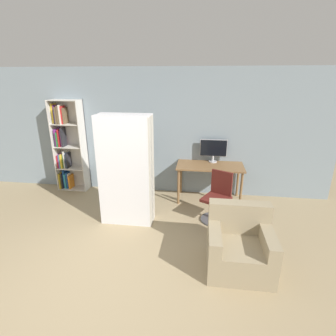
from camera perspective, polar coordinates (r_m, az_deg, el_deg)
The scene contains 9 objects.
ground_plane at distance 3.69m, azimuth -16.32°, elevation -24.28°, with size 16.00×16.00×0.00m, color #9E8966.
wall_back at distance 5.80m, azimuth -5.23°, elevation 7.75°, with size 8.00×0.06×2.70m.
desk at distance 5.49m, azimuth 9.10°, elevation -0.37°, with size 1.36×0.67×0.78m.
monitor at distance 5.60m, azimuth 9.86°, elevation 4.09°, with size 0.56×0.17×0.49m.
office_chair at distance 4.86m, azimuth 10.66°, elevation -7.17°, with size 0.59×0.59×0.90m.
bookshelf at distance 6.35m, azimuth -21.13°, elevation 4.39°, with size 0.67×0.33×2.04m.
mattress_near at distance 4.48m, azimuth -9.42°, elevation -1.05°, with size 0.91×0.17×1.93m.
mattress_far at distance 4.69m, azimuth -8.61°, elevation -0.08°, with size 0.91×0.17×1.93m.
armchair at distance 3.85m, azimuth 15.24°, elevation -15.99°, with size 0.85×0.80×0.85m.
Camera 1 is at (1.28, -2.40, 2.50)m, focal length 28.00 mm.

